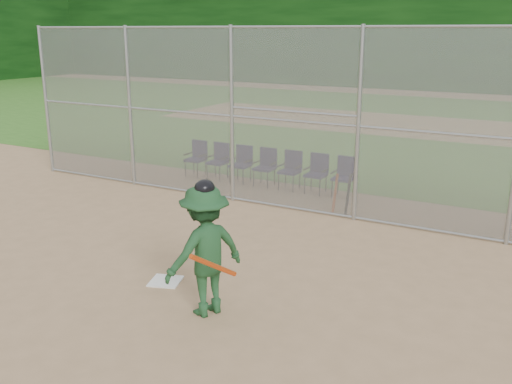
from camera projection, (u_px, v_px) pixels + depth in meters
The scene contains 14 objects.
ground at pixel (174, 305), 8.36m from camera, with size 100.00×100.00×0.00m, color tan.
grass_strip at pixel (436, 127), 23.53m from camera, with size 100.00×100.00×0.00m, color #32681F.
dirt_patch_far at pixel (436, 127), 23.53m from camera, with size 24.00×24.00×0.00m, color tan.
backstop_fence at pixel (313, 119), 12.01m from camera, with size 16.09×0.09×4.00m.
home_plate at pixel (166, 281), 9.12m from camera, with size 0.47×0.47×0.02m, color white.
batter_at_plate at pixel (205, 250), 7.89m from camera, with size 1.13×1.46×1.97m.
spare_bats at pixel (342, 194), 12.52m from camera, with size 0.36×0.30×0.84m.
chair_0 at pixel (195, 159), 15.63m from camera, with size 0.54×0.52×0.96m, color #13103D, non-canonical shape.
chair_1 at pixel (217, 162), 15.30m from camera, with size 0.54×0.52×0.96m, color #13103D, non-canonical shape.
chair_2 at pixel (240, 164), 14.97m from camera, with size 0.54×0.52×0.96m, color #13103D, non-canonical shape.
chair_3 at pixel (264, 168), 14.64m from camera, with size 0.54×0.52×0.96m, color #13103D, non-canonical shape.
chair_4 at pixel (289, 171), 14.30m from camera, with size 0.54×0.52×0.96m, color #13103D, non-canonical shape.
chair_5 at pixel (316, 174), 13.97m from camera, with size 0.54×0.52×0.96m, color #13103D, non-canonical shape.
chair_6 at pixel (343, 178), 13.64m from camera, with size 0.54×0.52×0.96m, color #13103D, non-canonical shape.
Camera 1 is at (4.71, -6.07, 3.89)m, focal length 40.00 mm.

